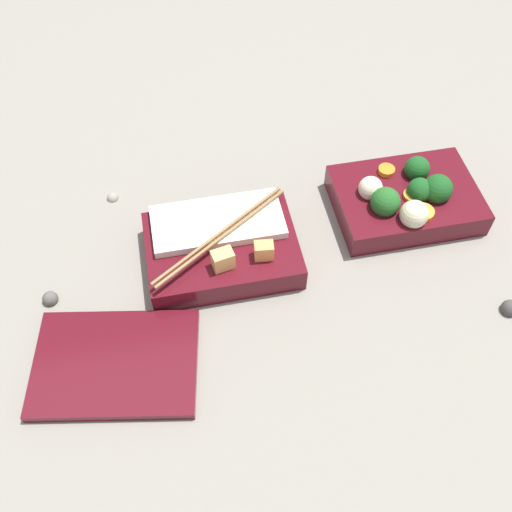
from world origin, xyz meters
name	(u,v)px	position (x,y,z in m)	size (l,w,h in m)	color
ground_plane	(312,236)	(0.00, 0.00, 0.00)	(3.00, 3.00, 0.00)	gray
bento_tray_vegetable	(406,198)	(-0.14, -0.02, 0.03)	(0.20, 0.14, 0.07)	#510F19
bento_tray_rice	(222,247)	(0.13, 0.01, 0.02)	(0.20, 0.14, 0.07)	#510F19
bento_lid	(116,363)	(0.29, 0.15, 0.01)	(0.20, 0.14, 0.01)	#510F19
pebble_0	(50,299)	(0.37, 0.04, 0.01)	(0.02, 0.02, 0.02)	#595651
pebble_1	(112,196)	(0.28, -0.13, 0.00)	(0.02, 0.02, 0.02)	gray
pebble_2	(510,308)	(-0.22, 0.17, 0.01)	(0.02, 0.02, 0.02)	#474442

